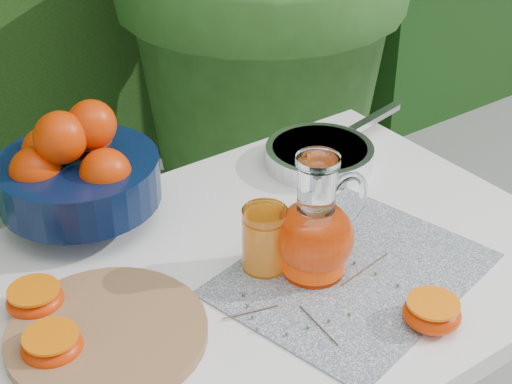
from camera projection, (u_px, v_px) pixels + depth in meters
white_table at (263, 305)px, 1.30m from camera, size 1.00×0.70×0.75m
placemat at (353, 273)px, 1.24m from camera, size 0.47×0.40×0.00m
cutting_board at (107, 333)px, 1.11m from camera, size 0.36×0.36×0.02m
fruit_bowl at (76, 170)px, 1.32m from camera, size 0.35×0.35×0.22m
juice_pitcher at (316, 233)px, 1.21m from camera, size 0.18×0.14×0.21m
juice_tumbler at (265, 240)px, 1.23m from camera, size 0.09×0.09×0.11m
saute_pan at (321, 154)px, 1.53m from camera, size 0.39×0.25×0.04m
orange_halves at (174, 319)px, 1.12m from camera, size 0.59×0.47×0.04m
thyme_sprigs at (315, 299)px, 1.18m from camera, size 0.31×0.17×0.01m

